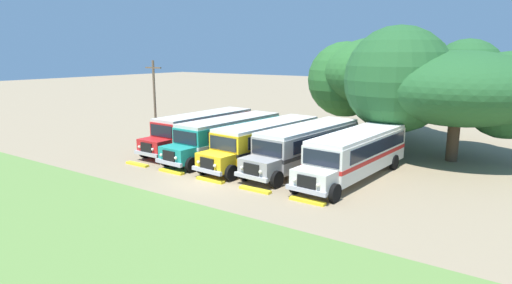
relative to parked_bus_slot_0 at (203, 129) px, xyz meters
The scene contains 15 objects.
ground_plane 9.44m from the parked_bus_slot_0, 45.50° to the right, with size 220.00×220.00×0.00m, color #937F60.
foreground_grass_strip 17.01m from the parked_bus_slot_0, 67.34° to the right, with size 80.00×11.12×0.01m, color olive.
parked_bus_slot_0 is the anchor object (origin of this frame).
parked_bus_slot_1 3.41m from the parked_bus_slot_0, 14.78° to the right, with size 3.16×10.90×2.82m.
parked_bus_slot_2 6.77m from the parked_bus_slot_0, ahead, with size 3.36×10.94×2.82m.
parked_bus_slot_3 9.72m from the parked_bus_slot_0, ahead, with size 3.42×10.95×2.82m.
parked_bus_slot_4 13.36m from the parked_bus_slot_0, ahead, with size 3.19×10.91×2.82m.
curb_wheelstop_0 6.82m from the parked_bus_slot_0, 90.57° to the right, with size 2.00×0.36×0.15m, color yellow.
curb_wheelstop_1 7.54m from the parked_bus_slot_0, 64.10° to the right, with size 2.00×0.36×0.15m, color yellow.
curb_wheelstop_2 9.44m from the parked_bus_slot_0, 45.54° to the right, with size 2.00×0.36×0.15m, color yellow.
curb_wheelstop_3 11.95m from the parked_bus_slot_0, 34.10° to the right, with size 2.00×0.36×0.15m, color yellow.
curb_wheelstop_4 14.78m from the parked_bus_slot_0, 26.88° to the right, with size 2.00×0.36×0.15m, color yellow.
broad_shade_tree 16.88m from the parked_bus_slot_0, 53.18° to the left, with size 12.00×12.33×9.21m.
secondary_tree 18.48m from the parked_bus_slot_0, 23.50° to the left, with size 13.59×10.96×9.53m.
utility_pole 5.05m from the parked_bus_slot_0, 169.06° to the right, with size 1.80×0.20×6.98m.
Camera 1 is at (16.60, -18.97, 7.57)m, focal length 30.43 mm.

